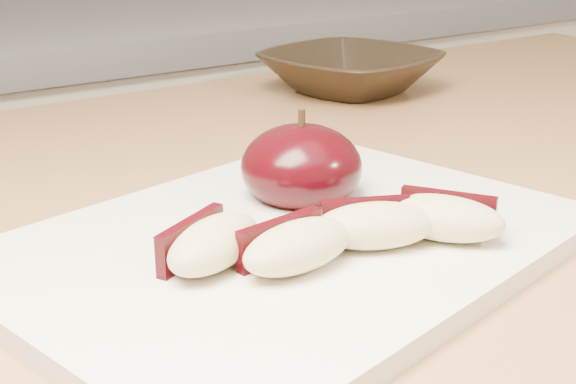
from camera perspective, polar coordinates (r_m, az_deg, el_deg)
cutting_board at (r=0.45m, az=0.00°, el=-3.74°), size 0.36×0.30×0.01m
apple_half at (r=0.50m, az=0.96°, el=1.80°), size 0.10×0.10×0.06m
apple_wedge_a at (r=0.41m, az=-5.46°, el=-3.62°), size 0.08×0.06×0.02m
apple_wedge_b at (r=0.41m, az=0.60°, el=-3.81°), size 0.07×0.04×0.02m
apple_wedge_c at (r=0.43m, az=6.18°, el=-2.32°), size 0.08×0.06×0.02m
apple_wedge_d at (r=0.45m, az=10.99°, el=-1.76°), size 0.06×0.07×0.02m
bowl at (r=0.84m, az=4.44°, el=8.53°), size 0.20×0.20×0.04m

